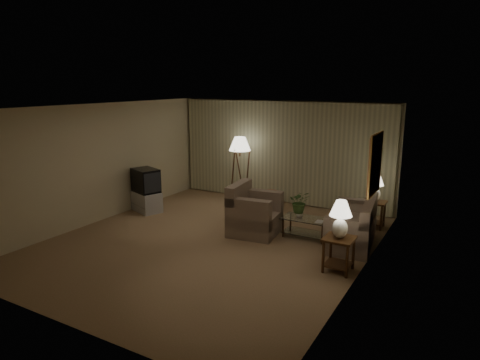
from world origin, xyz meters
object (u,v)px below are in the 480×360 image
at_px(armchair, 255,214).
at_px(coffee_table, 306,225).
at_px(table_lamp_near, 341,216).
at_px(crt_tv, 146,180).
at_px(ottoman, 269,199).
at_px(vase, 299,214).
at_px(side_table_near, 339,248).
at_px(sofa, 351,226).
at_px(tv_cabinet, 147,201).
at_px(table_lamp_far, 375,185).
at_px(floor_lamp, 240,168).
at_px(side_table_far, 374,210).

relative_size(armchair, coffee_table, 1.26).
xyz_separation_m(armchair, table_lamp_near, (2.10, -0.94, 0.56)).
height_order(crt_tv, ottoman, crt_tv).
bearing_deg(vase, side_table_near, -45.74).
bearing_deg(side_table_near, vase, 134.26).
bearing_deg(armchair, sofa, -85.22).
height_order(sofa, tv_cabinet, sofa).
bearing_deg(ottoman, table_lamp_near, -47.03).
xyz_separation_m(armchair, vase, (0.88, 0.31, 0.07)).
distance_m(tv_cabinet, crt_tv, 0.54).
bearing_deg(side_table_near, table_lamp_far, 90.00).
height_order(side_table_near, floor_lamp, floor_lamp).
height_order(side_table_near, coffee_table, side_table_near).
distance_m(floor_lamp, vase, 2.93).
xyz_separation_m(side_table_far, table_lamp_far, (-0.00, -0.00, 0.56)).
height_order(armchair, vase, armchair).
distance_m(table_lamp_far, crt_tv, 5.43).
relative_size(side_table_near, table_lamp_far, 0.98).
bearing_deg(vase, side_table_far, 47.94).
distance_m(side_table_far, ottoman, 2.76).
distance_m(floor_lamp, ottoman, 1.13).
height_order(table_lamp_far, coffee_table, table_lamp_far).
bearing_deg(sofa, crt_tv, -94.01).
relative_size(table_lamp_far, crt_tv, 0.77).
bearing_deg(crt_tv, ottoman, 57.88).
xyz_separation_m(side_table_far, crt_tv, (-5.20, -1.55, 0.39)).
relative_size(armchair, ottoman, 2.14).
relative_size(table_lamp_near, coffee_table, 0.66).
xyz_separation_m(sofa, coffee_table, (-0.92, -0.10, -0.09)).
xyz_separation_m(armchair, ottoman, (-0.63, 1.99, -0.23)).
bearing_deg(tv_cabinet, crt_tv, 0.00).
xyz_separation_m(side_table_near, floor_lamp, (-3.59, 2.93, 0.52)).
distance_m(table_lamp_near, crt_tv, 5.31).
xyz_separation_m(side_table_near, table_lamp_far, (-0.00, 2.60, 0.56)).
height_order(side_table_far, coffee_table, side_table_far).
distance_m(table_lamp_far, coffee_table, 1.85).
distance_m(sofa, table_lamp_near, 1.49).
xyz_separation_m(crt_tv, floor_lamp, (1.61, 1.88, 0.13)).
bearing_deg(floor_lamp, coffee_table, -33.67).
bearing_deg(side_table_far, floor_lamp, 174.78).
bearing_deg(armchair, table_lamp_far, -58.70).
bearing_deg(crt_tv, sofa, 24.03).
bearing_deg(sofa, side_table_near, -1.06).
bearing_deg(table_lamp_far, vase, -132.06).
bearing_deg(table_lamp_near, crt_tv, 168.58).
relative_size(side_table_far, crt_tv, 0.75).
relative_size(side_table_far, table_lamp_near, 0.92).
bearing_deg(ottoman, vase, -48.03).
bearing_deg(vase, ottoman, 131.97).
bearing_deg(coffee_table, tv_cabinet, -177.23).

